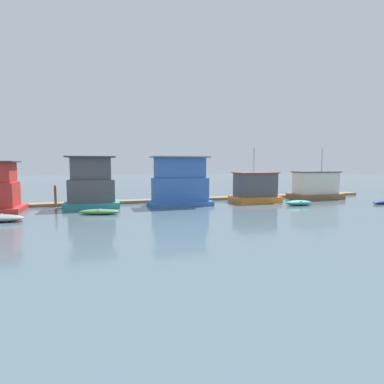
% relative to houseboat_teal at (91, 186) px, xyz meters
% --- Properties ---
extents(ground_plane, '(200.00, 200.00, 0.00)m').
position_rel_houseboat_teal_xyz_m(ground_plane, '(10.10, -0.42, -2.19)').
color(ground_plane, '#475B66').
extents(dock_walkway, '(51.00, 1.72, 0.30)m').
position_rel_houseboat_teal_xyz_m(dock_walkway, '(10.10, 2.57, -2.04)').
color(dock_walkway, '#846B4C').
rests_on(dock_walkway, ground_plane).
extents(houseboat_teal, '(5.25, 3.38, 5.11)m').
position_rel_houseboat_teal_xyz_m(houseboat_teal, '(0.00, 0.00, 0.00)').
color(houseboat_teal, teal).
rests_on(houseboat_teal, ground_plane).
extents(houseboat_blue, '(6.49, 3.57, 5.14)m').
position_rel_houseboat_teal_xyz_m(houseboat_blue, '(8.88, -0.98, 0.12)').
color(houseboat_blue, '#3866B7').
rests_on(houseboat_blue, ground_plane).
extents(houseboat_orange, '(5.12, 3.69, 6.19)m').
position_rel_houseboat_teal_xyz_m(houseboat_orange, '(17.96, -0.78, -0.60)').
color(houseboat_orange, orange).
rests_on(houseboat_orange, ground_plane).
extents(houseboat_brown, '(6.35, 3.39, 6.25)m').
position_rel_houseboat_teal_xyz_m(houseboat_brown, '(26.72, -0.44, -0.63)').
color(houseboat_brown, brown).
rests_on(houseboat_brown, ground_plane).
extents(dinghy_green, '(3.59, 1.91, 0.46)m').
position_rel_houseboat_teal_xyz_m(dinghy_green, '(0.68, -4.64, -1.96)').
color(dinghy_green, '#47844C').
rests_on(dinghy_green, ground_plane).
extents(dinghy_teal, '(3.06, 1.61, 0.55)m').
position_rel_houseboat_teal_xyz_m(dinghy_teal, '(20.78, -5.02, -1.91)').
color(dinghy_teal, teal).
rests_on(dinghy_teal, ground_plane).
extents(dinghy_navy, '(3.75, 1.71, 0.41)m').
position_rel_houseboat_teal_xyz_m(dinghy_navy, '(30.63, -6.66, -1.98)').
color(dinghy_navy, navy).
rests_on(dinghy_navy, ground_plane).
extents(mooring_post_near_right, '(0.31, 0.31, 2.17)m').
position_rel_houseboat_teal_xyz_m(mooring_post_near_right, '(29.88, 1.47, -1.10)').
color(mooring_post_near_right, brown).
rests_on(mooring_post_near_right, ground_plane).
extents(mooring_post_far_left, '(0.24, 0.24, 2.18)m').
position_rel_houseboat_teal_xyz_m(mooring_post_far_left, '(-3.52, 1.47, -1.10)').
color(mooring_post_far_left, brown).
rests_on(mooring_post_far_left, ground_plane).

